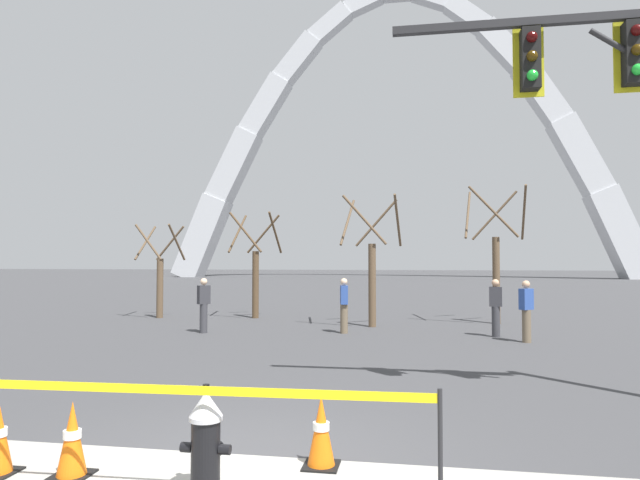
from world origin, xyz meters
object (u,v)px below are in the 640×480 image
pedestrian_walking_right (496,307)px  pedestrian_near_trees (526,311)px  fire_hydrant (206,443)px  traffic_cone_mid_sidewalk (72,440)px  pedestrian_standing_center (204,305)px  traffic_cone_by_hydrant (321,432)px  pedestrian_walking_left (344,305)px  monument_arch (398,145)px

pedestrian_walking_right → pedestrian_near_trees: size_ratio=1.00×
fire_hydrant → traffic_cone_mid_sidewalk: (-1.44, 0.18, -0.11)m
pedestrian_standing_center → pedestrian_near_trees: size_ratio=1.00×
traffic_cone_mid_sidewalk → pedestrian_standing_center: size_ratio=0.46×
traffic_cone_mid_sidewalk → pedestrian_walking_right: (5.52, 10.84, 0.46)m
fire_hydrant → traffic_cone_mid_sidewalk: fire_hydrant is taller
traffic_cone_by_hydrant → pedestrian_walking_left: pedestrian_walking_left is taller
pedestrian_walking_left → pedestrian_walking_right: size_ratio=1.00×
pedestrian_walking_left → traffic_cone_by_hydrant: bearing=-84.2°
monument_arch → pedestrian_walking_right: bearing=-85.6°
traffic_cone_mid_sidewalk → pedestrian_standing_center: pedestrian_standing_center is taller
traffic_cone_by_hydrant → monument_arch: 64.59m
fire_hydrant → pedestrian_walking_left: pedestrian_walking_left is taller
monument_arch → pedestrian_walking_right: 54.80m
traffic_cone_mid_sidewalk → traffic_cone_by_hydrant: bearing=15.7°
traffic_cone_mid_sidewalk → monument_arch: bearing=88.6°
pedestrian_standing_center → pedestrian_near_trees: 8.90m
traffic_cone_by_hydrant → pedestrian_standing_center: size_ratio=0.46×
monument_arch → pedestrian_walking_left: bearing=-90.3°
traffic_cone_mid_sidewalk → pedestrian_near_trees: bearing=58.2°
monument_arch → traffic_cone_mid_sidewalk: bearing=-91.4°
traffic_cone_mid_sidewalk → pedestrian_standing_center: 10.67m
traffic_cone_mid_sidewalk → pedestrian_near_trees: 11.68m
pedestrian_standing_center → pedestrian_walking_right: 8.29m
monument_arch → pedestrian_standing_center: monument_arch is taller
pedestrian_standing_center → pedestrian_walking_right: size_ratio=1.00×
monument_arch → pedestrian_walking_left: size_ratio=36.62×
monument_arch → pedestrian_walking_left: (-0.23, -52.28, -15.71)m
pedestrian_near_trees → traffic_cone_by_hydrant: bearing=-112.3°
traffic_cone_mid_sidewalk → pedestrian_walking_right: size_ratio=0.46×
traffic_cone_mid_sidewalk → monument_arch: (1.53, 63.19, 16.17)m
fire_hydrant → pedestrian_near_trees: (4.71, 10.10, 0.35)m
monument_arch → pedestrian_standing_center: (-4.28, -52.89, -15.71)m
pedestrian_walking_left → pedestrian_walking_right: (4.22, -0.06, 0.00)m
traffic_cone_mid_sidewalk → pedestrian_walking_left: (1.30, 10.90, 0.46)m
fire_hydrant → monument_arch: monument_arch is taller
traffic_cone_by_hydrant → fire_hydrant: bearing=-137.3°
pedestrian_walking_left → fire_hydrant: bearing=-89.3°
traffic_cone_mid_sidewalk → pedestrian_near_trees: (6.15, 9.92, 0.46)m
traffic_cone_mid_sidewalk → monument_arch: monument_arch is taller
traffic_cone_mid_sidewalk → monument_arch: size_ratio=0.01×
fire_hydrant → pedestrian_walking_left: (-0.14, 11.08, 0.35)m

